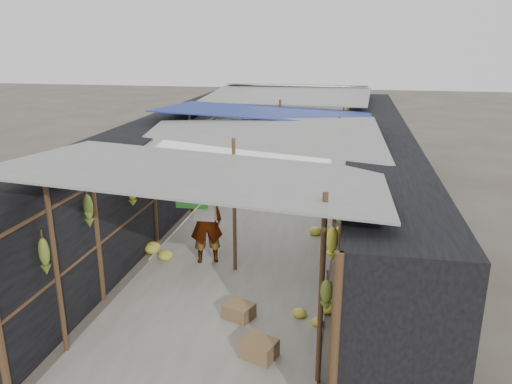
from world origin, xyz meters
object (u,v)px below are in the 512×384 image
Objects in this scene: black_basin at (325,196)px; vendor_elderly at (206,221)px; crate_near at (259,349)px; shopper_blue at (278,167)px; vendor_seated at (337,161)px.

black_basin is 0.31× the size of vendor_elderly.
black_basin is (0.50, 7.51, -0.06)m from crate_near.
crate_near is at bearing -93.80° from black_basin.
shopper_blue is (-1.37, 0.29, 0.70)m from black_basin.
vendor_seated is at bearing 84.64° from black_basin.
vendor_elderly reaches higher than vendor_seated.
crate_near is 0.26× the size of vendor_elderly.
vendor_elderly reaches higher than black_basin.
shopper_blue is (-0.87, 7.79, 0.64)m from crate_near.
vendor_elderly is 1.90× the size of vendor_seated.
black_basin is at bearing -11.79° from vendor_seated.
crate_near is 0.50× the size of vendor_seated.
vendor_elderly is (-1.59, 2.90, 0.74)m from crate_near.
shopper_blue reaches higher than vendor_seated.
shopper_blue is 2.88m from vendor_seated.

